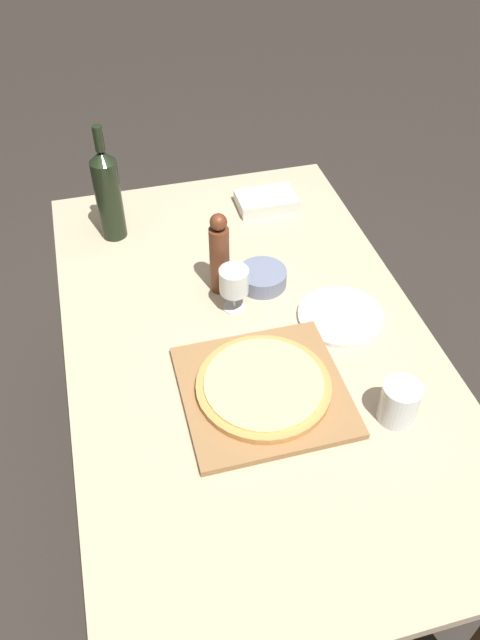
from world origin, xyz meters
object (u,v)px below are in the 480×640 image
object	(u,v)px
small_bowl	(262,278)
wine_glass	(234,282)
pizza	(264,385)
pepper_mill	(219,255)
wine_bottle	(108,193)

from	to	relation	value
small_bowl	wine_glass	bearing A→B (deg)	-143.66
wine_glass	small_bowl	xyz separation A→B (m)	(0.10, 0.07, -0.07)
pizza	small_bowl	xyz separation A→B (m)	(0.11, 0.38, -0.01)
pizza	small_bowl	world-z (taller)	small_bowl
wine_glass	small_bowl	size ratio (longest dim) A/B	0.97
pepper_mill	small_bowl	bearing A→B (deg)	-6.31
pepper_mill	small_bowl	size ratio (longest dim) A/B	1.83
wine_bottle	wine_glass	xyz separation A→B (m)	(0.28, -0.42, -0.06)
wine_bottle	wine_glass	size ratio (longest dim) A/B	2.75
pepper_mill	small_bowl	xyz separation A→B (m)	(0.12, -0.01, -0.10)
pizza	wine_glass	size ratio (longest dim) A/B	2.43
pizza	pepper_mill	size ratio (longest dim) A/B	1.29
wine_bottle	pizza	bearing A→B (deg)	-69.62
wine_bottle	wine_glass	world-z (taller)	wine_bottle
wine_bottle	wine_glass	bearing A→B (deg)	-56.47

